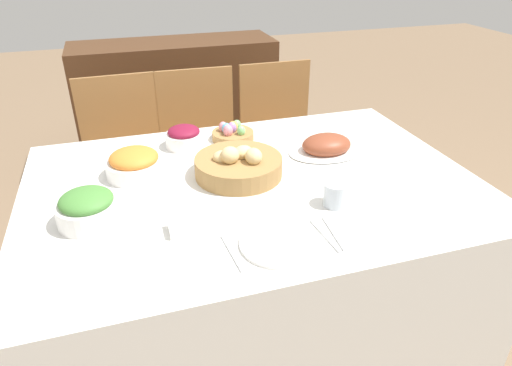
# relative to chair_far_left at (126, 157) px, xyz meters

# --- Properties ---
(ground_plane) EXTENTS (12.00, 12.00, 0.00)m
(ground_plane) POSITION_rel_chair_far_left_xyz_m (0.43, -0.92, -0.48)
(ground_plane) COLOR #7F664C
(dining_table) EXTENTS (1.59, 1.11, 0.74)m
(dining_table) POSITION_rel_chair_far_left_xyz_m (0.43, -0.92, -0.11)
(dining_table) COLOR silver
(dining_table) RESTS_ON ground
(chair_far_left) EXTENTS (0.43, 0.43, 0.89)m
(chair_far_left) POSITION_rel_chair_far_left_xyz_m (0.00, 0.00, 0.00)
(chair_far_left) COLOR olive
(chair_far_left) RESTS_ON ground
(chair_far_right) EXTENTS (0.42, 0.42, 0.89)m
(chair_far_right) POSITION_rel_chair_far_left_xyz_m (0.87, 0.00, 0.00)
(chair_far_right) COLOR olive
(chair_far_right) RESTS_ON ground
(chair_far_center) EXTENTS (0.43, 0.43, 0.89)m
(chair_far_center) POSITION_rel_chair_far_left_xyz_m (0.41, 0.00, 0.00)
(chair_far_center) COLOR olive
(chair_far_center) RESTS_ON ground
(sideboard) EXTENTS (1.36, 0.44, 0.88)m
(sideboard) POSITION_rel_chair_far_left_xyz_m (0.40, 0.84, -0.04)
(sideboard) COLOR #4C2D19
(sideboard) RESTS_ON ground
(bread_basket) EXTENTS (0.32, 0.32, 0.13)m
(bread_basket) POSITION_rel_chair_far_left_xyz_m (0.39, -0.86, 0.31)
(bread_basket) COLOR #9E7542
(bread_basket) RESTS_ON dining_table
(egg_basket) EXTENTS (0.18, 0.18, 0.08)m
(egg_basket) POSITION_rel_chair_far_left_xyz_m (0.45, -0.53, 0.29)
(egg_basket) COLOR #9E7542
(egg_basket) RESTS_ON dining_table
(ham_platter) EXTENTS (0.31, 0.22, 0.09)m
(ham_platter) POSITION_rel_chair_far_left_xyz_m (0.78, -0.77, 0.29)
(ham_platter) COLOR white
(ham_platter) RESTS_ON dining_table
(green_salad_bowl) EXTENTS (0.19, 0.19, 0.11)m
(green_salad_bowl) POSITION_rel_chair_far_left_xyz_m (-0.13, -1.02, 0.32)
(green_salad_bowl) COLOR white
(green_salad_bowl) RESTS_ON dining_table
(carrot_bowl) EXTENTS (0.21, 0.21, 0.10)m
(carrot_bowl) POSITION_rel_chair_far_left_xyz_m (0.03, -0.74, 0.31)
(carrot_bowl) COLOR white
(carrot_bowl) RESTS_ON dining_table
(beet_salad_bowl) EXTENTS (0.15, 0.15, 0.09)m
(beet_salad_bowl) POSITION_rel_chair_far_left_xyz_m (0.24, -0.54, 0.31)
(beet_salad_bowl) COLOR white
(beet_salad_bowl) RESTS_ON dining_table
(dinner_plate) EXTENTS (0.23, 0.23, 0.01)m
(dinner_plate) POSITION_rel_chair_far_left_xyz_m (0.39, -1.30, 0.27)
(dinner_plate) COLOR white
(dinner_plate) RESTS_ON dining_table
(fork) EXTENTS (0.02, 0.17, 0.00)m
(fork) POSITION_rel_chair_far_left_xyz_m (0.25, -1.30, 0.27)
(fork) COLOR silver
(fork) RESTS_ON dining_table
(knife) EXTENTS (0.02, 0.17, 0.00)m
(knife) POSITION_rel_chair_far_left_xyz_m (0.53, -1.30, 0.27)
(knife) COLOR silver
(knife) RESTS_ON dining_table
(spoon) EXTENTS (0.02, 0.17, 0.00)m
(spoon) POSITION_rel_chair_far_left_xyz_m (0.56, -1.30, 0.27)
(spoon) COLOR silver
(spoon) RESTS_ON dining_table
(drinking_cup) EXTENTS (0.08, 0.08, 0.08)m
(drinking_cup) POSITION_rel_chair_far_left_xyz_m (0.64, -1.15, 0.30)
(drinking_cup) COLOR silver
(drinking_cup) RESTS_ON dining_table
(butter_dish) EXTENTS (0.12, 0.07, 0.03)m
(butter_dish) POSITION_rel_chair_far_left_xyz_m (0.15, -1.15, 0.28)
(butter_dish) COLOR white
(butter_dish) RESTS_ON dining_table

